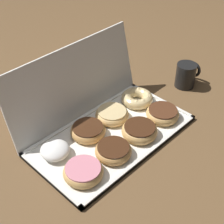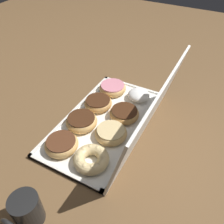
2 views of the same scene
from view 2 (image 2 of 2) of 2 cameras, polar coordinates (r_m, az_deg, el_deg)
ground_plane at (r=0.90m, az=-1.83°, el=-2.63°), size 3.00×3.00×0.00m
donut_box at (r=0.90m, az=-1.83°, el=-2.39°), size 0.53×0.29×0.01m
box_lid_open at (r=0.77m, az=9.60°, el=-0.12°), size 0.53×0.07×0.26m
pink_frosted_donut_0 at (r=1.03m, az=0.13°, el=5.93°), size 0.12×0.12×0.04m
chocolate_frosted_donut_1 at (r=0.95m, az=-3.42°, el=2.26°), size 0.11×0.11×0.04m
chocolate_frosted_donut_2 at (r=0.87m, az=-7.46°, el=-2.22°), size 0.12×0.12×0.04m
chocolate_frosted_donut_3 at (r=0.81m, az=-12.24°, el=-7.65°), size 0.11×0.11×0.04m
powdered_filled_donut_4 at (r=0.99m, az=6.54°, el=4.18°), size 0.09×0.09×0.04m
chocolate_frosted_donut_5 at (r=0.90m, az=3.02°, el=-0.32°), size 0.11×0.11×0.04m
glazed_ring_donut_6 at (r=0.83m, az=-0.27°, el=-5.09°), size 0.12×0.12×0.04m
cruller_donut_7 at (r=0.76m, az=-5.09°, el=-11.33°), size 0.12×0.12×0.04m
coffee_mug at (r=0.68m, az=-20.35°, el=-21.73°), size 0.10×0.08×0.10m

